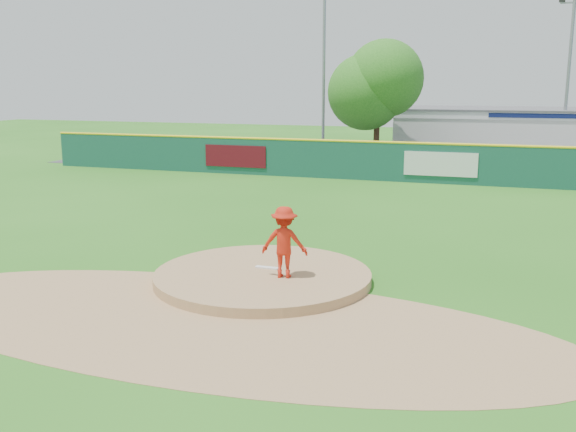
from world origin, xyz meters
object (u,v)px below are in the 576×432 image
(pitcher, at_px, (284,242))
(deciduous_tree, at_px, (378,90))
(playground_slide, at_px, (196,149))
(light_pole_right, at_px, (568,73))
(van, at_px, (435,156))
(light_pole_left, at_px, (324,66))
(pool_building_grp, at_px, (512,132))

(pitcher, relative_size, deciduous_tree, 0.24)
(playground_slide, distance_m, light_pole_right, 23.82)
(van, relative_size, light_pole_left, 0.51)
(van, distance_m, light_pole_left, 9.98)
(pitcher, xyz_separation_m, pool_building_grp, (5.33, 32.24, 0.53))
(pitcher, bearing_deg, van, -100.01)
(deciduous_tree, height_order, light_pole_left, light_pole_left)
(pitcher, distance_m, deciduous_tree, 25.61)
(light_pole_left, bearing_deg, pitcher, -76.25)
(deciduous_tree, bearing_deg, light_pole_left, 153.43)
(light_pole_right, bearing_deg, pitcher, -105.91)
(light_pole_left, distance_m, light_pole_right, 15.14)
(playground_slide, bearing_deg, van, 1.07)
(pitcher, height_order, playground_slide, pitcher)
(pool_building_grp, xyz_separation_m, deciduous_tree, (-8.00, -6.99, 2.89))
(light_pole_right, bearing_deg, light_pole_left, -172.41)
(van, height_order, playground_slide, van)
(pool_building_grp, relative_size, light_pole_left, 1.38)
(van, distance_m, playground_slide, 15.42)
(pitcher, height_order, pool_building_grp, pool_building_grp)
(pool_building_grp, relative_size, light_pole_right, 1.52)
(playground_slide, xyz_separation_m, light_pole_left, (7.64, 3.67, 5.31))
(van, bearing_deg, playground_slide, 104.91)
(light_pole_right, bearing_deg, pool_building_grp, 135.05)
(pool_building_grp, xyz_separation_m, light_pole_right, (3.00, -2.99, 3.88))
(pool_building_grp, bearing_deg, deciduous_tree, -138.84)
(light_pole_left, bearing_deg, van, -23.46)
(pitcher, height_order, light_pole_left, light_pole_left)
(playground_slide, bearing_deg, pitcher, -58.76)
(playground_slide, height_order, light_pole_left, light_pole_left)
(light_pole_left, bearing_deg, pool_building_grp, 22.60)
(van, distance_m, deciduous_tree, 5.51)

